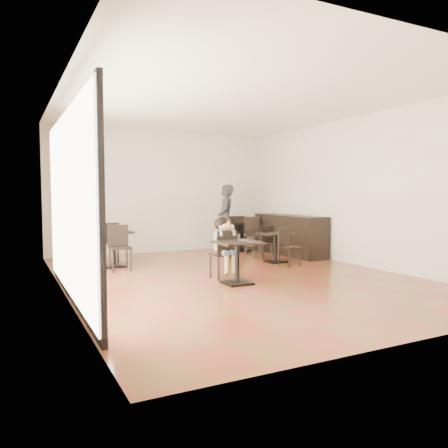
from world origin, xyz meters
TOP-DOWN VIEW (x-y plane):
  - floor at (0.00, 0.00)m, footprint 6.00×8.00m
  - ceiling at (0.00, 0.00)m, footprint 6.00×8.00m
  - wall_back at (0.00, 4.00)m, footprint 6.00×0.01m
  - wall_front at (0.00, -4.00)m, footprint 6.00×0.01m
  - wall_left at (-3.00, 0.00)m, footprint 0.01×8.00m
  - wall_right at (3.00, 0.00)m, footprint 0.01×8.00m
  - storefront_window at (-2.97, -0.50)m, footprint 0.04×4.50m
  - child_table at (-0.27, -0.61)m, footprint 0.70×0.70m
  - child_chair at (-0.27, -0.06)m, footprint 0.40×0.40m
  - child at (-0.27, -0.06)m, footprint 0.40×0.56m
  - plate at (-0.27, -0.71)m, footprint 0.25×0.25m
  - pizza_slice at (-0.27, -0.25)m, footprint 0.26×0.20m
  - adult_patron at (1.30, 2.91)m, footprint 0.66×0.77m
  - cafe_table_mid at (1.63, 1.08)m, footprint 0.74×0.74m
  - cafe_table_left at (-1.74, 2.16)m, footprint 0.74×0.74m
  - cafe_table_back at (1.93, 3.21)m, footprint 0.97×0.97m
  - chair_mid_a at (1.63, 1.63)m, footprint 0.42×0.42m
  - chair_mid_b at (1.63, 0.53)m, footprint 0.42×0.42m
  - chair_left_a at (-1.74, 2.71)m, footprint 0.42×0.42m
  - chair_left_b at (-1.74, 1.61)m, footprint 0.42×0.42m
  - chair_back_a at (1.95, 3.50)m, footprint 0.56×0.56m
  - chair_back_b at (1.95, 2.66)m, footprint 0.56×0.56m
  - service_counter at (2.65, 2.00)m, footprint 0.60×2.40m

SIDE VIEW (x-z plane):
  - floor at x=0.00m, z-range -0.01..0.01m
  - cafe_table_mid at x=1.63m, z-range 0.00..0.67m
  - child_table at x=-0.27m, z-range 0.00..0.74m
  - cafe_table_left at x=-1.74m, z-range 0.00..0.76m
  - cafe_table_back at x=1.93m, z-range 0.00..0.78m
  - chair_mid_a at x=1.63m, z-range 0.00..0.80m
  - chair_mid_b at x=1.63m, z-range 0.00..0.80m
  - child_chair at x=-0.27m, z-range 0.00..0.89m
  - chair_left_a at x=-1.74m, z-range 0.00..0.91m
  - chair_left_b at x=-1.74m, z-range 0.00..0.91m
  - chair_back_a at x=1.95m, z-range 0.00..0.94m
  - chair_back_b at x=1.95m, z-range 0.00..0.94m
  - service_counter at x=2.65m, z-range 0.00..1.00m
  - child at x=-0.27m, z-range 0.00..1.11m
  - plate at x=-0.27m, z-range 0.74..0.75m
  - adult_patron at x=1.30m, z-range 0.00..1.78m
  - pizza_slice at x=-0.27m, z-range 0.94..1.00m
  - storefront_window at x=-2.97m, z-range 0.10..2.70m
  - wall_back at x=0.00m, z-range 0.00..3.20m
  - wall_front at x=0.00m, z-range 0.00..3.20m
  - wall_left at x=-3.00m, z-range 0.00..3.20m
  - wall_right at x=3.00m, z-range 0.00..3.20m
  - ceiling at x=0.00m, z-range 3.20..3.21m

